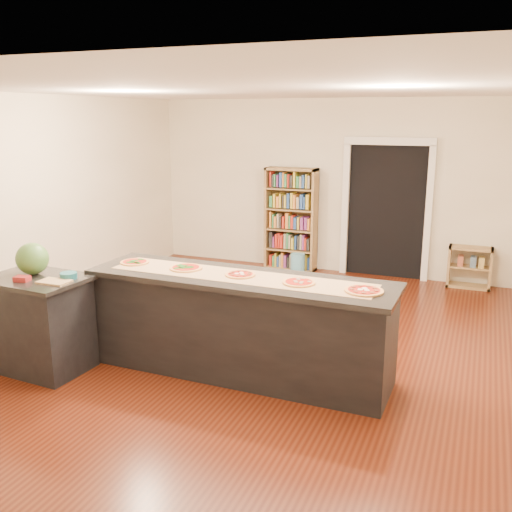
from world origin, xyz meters
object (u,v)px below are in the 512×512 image
at_px(side_counter, 40,323).
at_px(watermelon, 32,259).
at_px(bookshelf, 291,220).
at_px(low_shelf, 469,267).
at_px(waste_bin, 298,264).
at_px(kitchen_island, 240,325).

height_order(side_counter, watermelon, watermelon).
distance_m(side_counter, bookshelf, 4.78).
height_order(low_shelf, waste_bin, low_shelf).
distance_m(side_counter, low_shelf, 6.10).
relative_size(kitchen_island, bookshelf, 1.81).
bearing_deg(kitchen_island, waste_bin, 100.03).
relative_size(side_counter, watermelon, 3.07).
relative_size(side_counter, bookshelf, 0.58).
bearing_deg(bookshelf, waste_bin, -48.75).
distance_m(bookshelf, waste_bin, 0.75).
bearing_deg(side_counter, watermelon, 145.05).
relative_size(bookshelf, waste_bin, 5.05).
bearing_deg(kitchen_island, watermelon, -162.69).
xyz_separation_m(low_shelf, watermelon, (-4.04, -4.58, 0.83)).
xyz_separation_m(kitchen_island, bookshelf, (-0.80, 3.97, 0.34)).
relative_size(side_counter, waste_bin, 2.93).
xyz_separation_m(low_shelf, waste_bin, (-2.63, -0.25, -0.15)).
height_order(side_counter, waste_bin, side_counter).
relative_size(kitchen_island, waste_bin, 9.12).
distance_m(side_counter, waste_bin, 4.61).
bearing_deg(bookshelf, watermelon, -104.82).
xyz_separation_m(kitchen_island, low_shelf, (2.03, 3.99, -0.20)).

